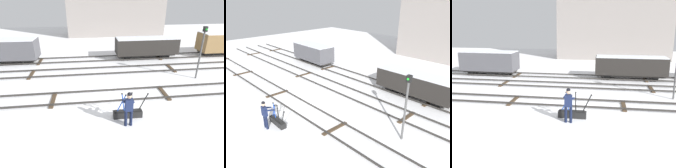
# 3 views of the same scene
# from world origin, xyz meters

# --- Properties ---
(ground_plane) EXTENTS (60.00, 60.00, 0.00)m
(ground_plane) POSITION_xyz_m (0.00, 0.00, 0.00)
(ground_plane) COLOR white
(track_main_line) EXTENTS (44.00, 1.94, 0.18)m
(track_main_line) POSITION_xyz_m (0.00, 0.00, 0.11)
(track_main_line) COLOR #2D2B28
(track_main_line) RESTS_ON ground_plane
(track_siding_near) EXTENTS (44.00, 1.94, 0.18)m
(track_siding_near) POSITION_xyz_m (0.00, 4.38, 0.11)
(track_siding_near) COLOR #2D2B28
(track_siding_near) RESTS_ON ground_plane
(track_siding_far) EXTENTS (44.00, 1.94, 0.18)m
(track_siding_far) POSITION_xyz_m (0.00, 7.68, 0.11)
(track_siding_far) COLOR #2D2B28
(track_siding_far) RESTS_ON ground_plane
(switch_lever_frame) EXTENTS (1.81, 0.38, 1.45)m
(switch_lever_frame) POSITION_xyz_m (0.64, -2.28, 0.25)
(switch_lever_frame) COLOR black
(switch_lever_frame) RESTS_ON ground_plane
(rail_worker) EXTENTS (0.54, 0.69, 1.84)m
(rail_worker) POSITION_xyz_m (0.51, -2.95, 1.04)
(rail_worker) COLOR #111831
(rail_worker) RESTS_ON ground_plane
(apartment_building) EXTENTS (14.92, 5.73, 12.73)m
(apartment_building) POSITION_xyz_m (3.31, 21.18, 6.37)
(apartment_building) COLOR gray
(apartment_building) RESTS_ON ground_plane
(freight_car_back_track) EXTENTS (6.11, 1.97, 2.03)m
(freight_car_back_track) POSITION_xyz_m (4.55, 7.68, 1.20)
(freight_car_back_track) COLOR #2D2B28
(freight_car_back_track) RESTS_ON ground_plane
(freight_car_near_switch) EXTENTS (5.28, 2.16, 2.26)m
(freight_car_near_switch) POSITION_xyz_m (-8.53, 7.68, 1.31)
(freight_car_near_switch) COLOR #2D2B28
(freight_car_near_switch) RESTS_ON ground_plane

